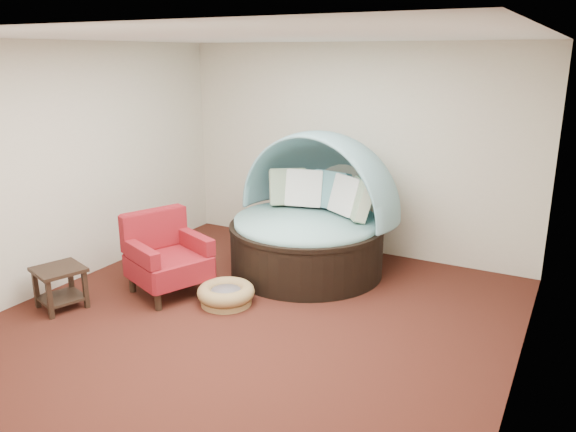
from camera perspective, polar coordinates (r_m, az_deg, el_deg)
The scene contains 10 objects.
floor at distance 5.96m, azimuth -3.04°, elevation -10.28°, with size 5.00×5.00×0.00m, color #4B1D15.
wall_back at distance 7.68m, azimuth 6.61°, elevation 6.69°, with size 5.00×5.00×0.00m, color beige.
wall_front at distance 3.69m, azimuth -24.13°, elevation -5.19°, with size 5.00×5.00×0.00m, color beige.
wall_left at distance 7.09m, azimuth -20.81°, elevation 4.96°, with size 5.00×5.00×0.00m, color beige.
wall_right at distance 4.72m, azimuth 23.60°, elevation -0.63°, with size 5.00×5.00×0.00m, color beige.
ceiling at distance 5.33m, azimuth -3.51°, elevation 17.73°, with size 5.00×5.00×0.00m, color white.
canopy_daybed at distance 6.97m, azimuth 2.48°, elevation 0.87°, with size 2.25×2.19×1.76m.
pet_basket at distance 6.25m, azimuth -6.31°, elevation -7.88°, with size 0.76×0.76×0.22m.
red_armchair at distance 6.55m, azimuth -12.28°, elevation -4.05°, with size 1.03×1.03×0.93m.
side_table at distance 6.53m, azimuth -22.16°, elevation -6.23°, with size 0.60×0.60×0.46m.
Camera 1 is at (2.81, -4.53, 2.66)m, focal length 35.00 mm.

